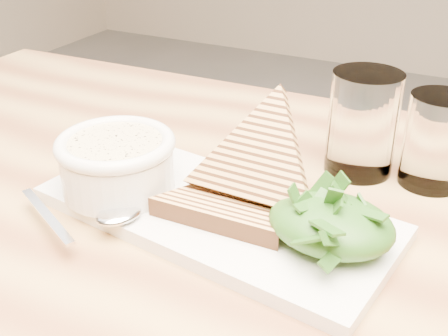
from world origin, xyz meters
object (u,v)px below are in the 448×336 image
at_px(table_top, 223,271).
at_px(platter, 215,213).
at_px(glass_far, 436,141).
at_px(soup_bowl, 118,169).
at_px(glass_near, 363,123).

xyz_separation_m(table_top, platter, (-0.03, 0.05, 0.03)).
distance_m(platter, glass_far, 0.26).
relative_size(table_top, soup_bowl, 10.97).
bearing_deg(table_top, glass_near, 73.03).
bearing_deg(table_top, glass_far, 56.91).
xyz_separation_m(table_top, glass_far, (0.15, 0.23, 0.07)).
distance_m(soup_bowl, glass_far, 0.35).
bearing_deg(platter, table_top, -55.60).
bearing_deg(platter, soup_bowl, -172.26).
bearing_deg(glass_near, platter, -120.92).
relative_size(table_top, glass_far, 12.27).
height_order(table_top, glass_far, glass_far).
xyz_separation_m(glass_near, glass_far, (0.08, 0.01, -0.01)).
relative_size(platter, glass_near, 3.01).
bearing_deg(soup_bowl, table_top, -14.12).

